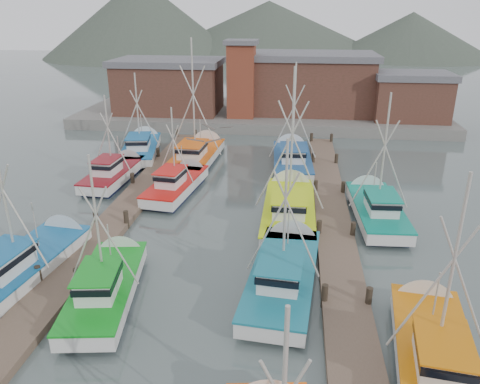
# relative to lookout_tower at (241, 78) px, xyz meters

# --- Properties ---
(ground) EXTENTS (260.00, 260.00, 0.00)m
(ground) POSITION_rel_lookout_tower_xyz_m (2.00, -33.00, -5.55)
(ground) COLOR #475552
(ground) RESTS_ON ground
(dock_left) EXTENTS (2.30, 46.00, 1.50)m
(dock_left) POSITION_rel_lookout_tower_xyz_m (-5.00, -28.96, -5.34)
(dock_left) COLOR brown
(dock_left) RESTS_ON ground
(dock_right) EXTENTS (2.30, 46.00, 1.50)m
(dock_right) POSITION_rel_lookout_tower_xyz_m (9.00, -28.96, -5.34)
(dock_right) COLOR brown
(dock_right) RESTS_ON ground
(quay) EXTENTS (44.00, 16.00, 1.20)m
(quay) POSITION_rel_lookout_tower_xyz_m (2.00, 4.00, -4.95)
(quay) COLOR slate
(quay) RESTS_ON ground
(shed_left) EXTENTS (12.72, 8.48, 6.20)m
(shed_left) POSITION_rel_lookout_tower_xyz_m (-9.00, 2.00, -1.21)
(shed_left) COLOR brown
(shed_left) RESTS_ON quay
(shed_center) EXTENTS (14.84, 9.54, 6.90)m
(shed_center) POSITION_rel_lookout_tower_xyz_m (8.00, 4.00, -0.86)
(shed_center) COLOR brown
(shed_center) RESTS_ON quay
(shed_right) EXTENTS (8.48, 6.36, 5.20)m
(shed_right) POSITION_rel_lookout_tower_xyz_m (19.00, 1.00, -1.71)
(shed_right) COLOR brown
(shed_right) RESTS_ON quay
(lookout_tower) EXTENTS (3.60, 3.60, 8.50)m
(lookout_tower) POSITION_rel_lookout_tower_xyz_m (0.00, 0.00, 0.00)
(lookout_tower) COLOR brown
(lookout_tower) RESTS_ON quay
(distant_hills) EXTENTS (175.00, 140.00, 42.00)m
(distant_hills) POSITION_rel_lookout_tower_xyz_m (-10.76, 89.59, -5.55)
(distant_hills) COLOR #444E41
(distant_hills) RESTS_ON ground
(boat_4) EXTENTS (3.75, 8.68, 8.01)m
(boat_4) POSITION_rel_lookout_tower_xyz_m (-2.28, -35.29, -4.87)
(boat_4) COLOR #101735
(boat_4) RESTS_ON ground
(boat_5) EXTENTS (3.87, 9.88, 8.63)m
(boat_5) POSITION_rel_lookout_tower_xyz_m (6.09, -33.14, -4.87)
(boat_5) COLOR #101735
(boat_5) RESTS_ON ground
(boat_6) EXTENTS (3.93, 9.75, 8.72)m
(boat_6) POSITION_rel_lookout_tower_xyz_m (-7.20, -33.89, -4.87)
(boat_6) COLOR #101735
(boat_6) RESTS_ON ground
(boat_7) EXTENTS (3.87, 9.22, 8.96)m
(boat_7) POSITION_rel_lookout_tower_xyz_m (12.00, -38.20, -4.87)
(boat_7) COLOR #101735
(boat_7) RESTS_ON ground
(boat_8) EXTENTS (3.56, 8.59, 7.23)m
(boat_8) POSITION_rel_lookout_tower_xyz_m (-2.26, -21.41, -4.88)
(boat_8) COLOR #101735
(boat_8) RESTS_ON ground
(boat_9) EXTENTS (4.38, 10.32, 10.87)m
(boat_9) POSITION_rel_lookout_tower_xyz_m (6.15, -24.95, -4.86)
(boat_9) COLOR #101735
(boat_9) RESTS_ON ground
(boat_10) EXTENTS (3.17, 8.40, 7.63)m
(boat_10) POSITION_rel_lookout_tower_xyz_m (-7.90, -19.49, -4.87)
(boat_10) COLOR #101735
(boat_10) RESTS_ON ground
(boat_11) EXTENTS (3.72, 9.10, 9.15)m
(boat_11) POSITION_rel_lookout_tower_xyz_m (11.81, -24.34, -4.87)
(boat_11) COLOR #101735
(boat_11) RESTS_ON ground
(boat_12) EXTENTS (4.69, 10.44, 11.77)m
(boat_12) POSITION_rel_lookout_tower_xyz_m (-2.31, -14.02, -4.86)
(boat_12) COLOR #101735
(boat_12) RESTS_ON ground
(boat_13) EXTENTS (4.02, 10.14, 9.90)m
(boat_13) POSITION_rel_lookout_tower_xyz_m (6.13, -14.10, -4.87)
(boat_13) COLOR #101735
(boat_13) RESTS_ON ground
(boat_14) EXTENTS (4.71, 9.93, 8.56)m
(boat_14) POSITION_rel_lookout_tower_xyz_m (-8.08, -12.34, -4.87)
(boat_14) COLOR #101735
(boat_14) RESTS_ON ground
(gull_near) EXTENTS (1.54, 0.66, 0.24)m
(gull_near) POSITION_rel_lookout_tower_xyz_m (2.50, -34.72, 2.20)
(gull_near) COLOR slate
(gull_near) RESTS_ON ground
(gull_far) EXTENTS (1.48, 0.65, 0.24)m
(gull_far) POSITION_rel_lookout_tower_xyz_m (2.78, -33.02, 2.38)
(gull_far) COLOR slate
(gull_far) RESTS_ON ground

